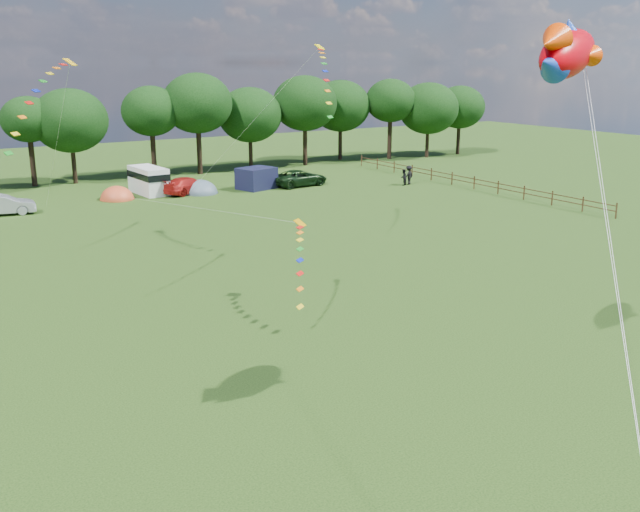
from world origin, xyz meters
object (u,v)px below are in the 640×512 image
fish_kite (564,53)px  car_d (300,178)px  car_c (188,185)px  walker_a (403,177)px  campervan_c (149,179)px  walker_b (409,175)px  tent_orange (117,199)px  car_b (3,205)px  tent_greyblue (200,193)px

fish_kite → car_d: bearing=48.5°
car_c → walker_a: (18.99, -6.54, 0.03)m
campervan_c → walker_b: size_ratio=2.74×
tent_orange → walker_b: size_ratio=1.74×
car_d → car_b: bearing=83.6°
car_d → tent_greyblue: size_ratio=1.60×
car_b → fish_kite: size_ratio=1.03×
campervan_c → walker_a: bearing=-115.2°
campervan_c → tent_greyblue: bearing=-123.8°
car_b → car_c: car_b is taller
car_b → fish_kite: fish_kite is taller
walker_a → fish_kite: bearing=28.6°
car_b → car_c: bearing=-76.0°
campervan_c → car_d: bearing=-108.9°
car_b → campervan_c: campervan_c is taller
tent_greyblue → fish_kite: size_ratio=0.82×
fish_kite → walker_a: 44.96m
car_c → tent_orange: car_c is taller
car_b → walker_a: (34.37, -5.23, -0.01)m
car_c → campervan_c: size_ratio=0.99×
car_c → tent_orange: (-6.16, 0.54, -0.71)m
car_b → car_d: (25.86, -0.37, -0.02)m
campervan_c → tent_greyblue: (3.90, -2.20, -1.24)m
tent_greyblue → walker_b: (18.75, -5.99, 0.88)m
car_b → car_d: size_ratio=0.79×
tent_orange → walker_b: 26.82m
fish_kite → tent_greyblue: bearing=61.0°
car_c → walker_b: walker_b is taller
walker_b → car_b: bearing=-27.3°
car_d → tent_orange: size_ratio=1.76×
campervan_c → walker_b: campervan_c is taller
tent_greyblue → tent_orange: bearing=172.5°
tent_orange → fish_kite: 45.62m
car_c → walker_b: bearing=-129.7°
car_b → walker_b: 35.48m
car_d → walker_b: (9.25, -4.71, 0.15)m
campervan_c → walker_b: (22.65, -8.19, -0.36)m
car_c → car_d: bearing=-120.9°
walker_a → walker_b: bearing=161.6°
tent_greyblue → walker_b: size_ratio=1.92×
car_c → fish_kite: size_ratio=1.16×
tent_greyblue → walker_b: bearing=-17.7°
car_c → walker_b: size_ratio=2.72×
tent_greyblue → walker_b: walker_b is taller
tent_orange → campervan_c: bearing=21.2°
tent_greyblue → fish_kite: 44.96m
car_d → campervan_c: bearing=69.9°
tent_greyblue → car_b: bearing=-176.8°
campervan_c → walker_a: size_ratio=3.22×
car_c → campervan_c: 3.46m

